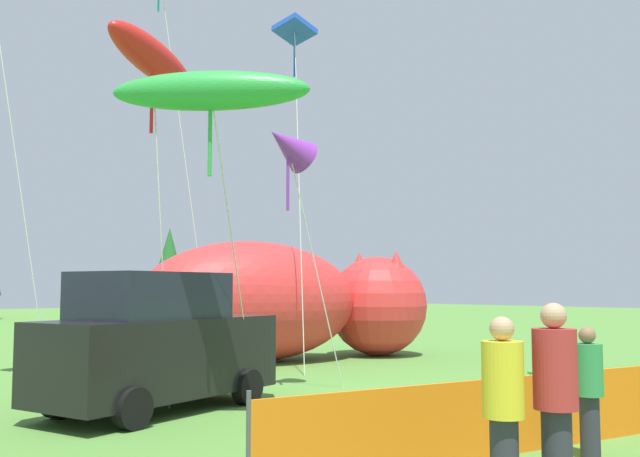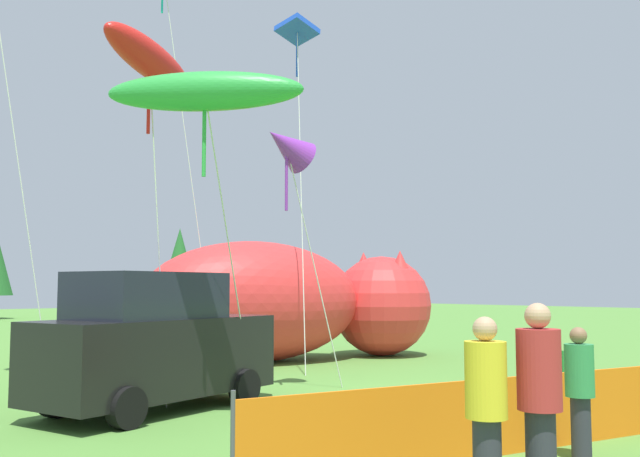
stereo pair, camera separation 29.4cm
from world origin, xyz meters
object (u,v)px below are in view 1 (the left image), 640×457
(kite_blue_box, at_px, (295,36))
(kite_green_fish, at_px, (211,92))
(folding_chair, at_px, (550,369))
(spectator_in_grey_shirt, at_px, (503,404))
(inflatable_cat, at_px, (284,306))
(parked_car, at_px, (157,344))
(kite_purple_delta, at_px, (288,146))
(spectator_in_green_shirt, at_px, (589,387))
(kite_red_lizard, at_px, (153,59))
(spectator_in_yellow_shirt, at_px, (556,395))

(kite_blue_box, bearing_deg, kite_green_fish, -140.39)
(folding_chair, relative_size, spectator_in_grey_shirt, 0.50)
(kite_green_fish, bearing_deg, spectator_in_grey_shirt, -92.52)
(inflatable_cat, bearing_deg, parked_car, -131.16)
(kite_blue_box, distance_m, kite_purple_delta, 6.41)
(parked_car, height_order, spectator_in_green_shirt, parked_car)
(folding_chair, bearing_deg, kite_purple_delta, -32.36)
(parked_car, height_order, kite_green_fish, kite_green_fish)
(kite_green_fish, bearing_deg, kite_purple_delta, 29.25)
(inflatable_cat, height_order, kite_green_fish, kite_green_fish)
(folding_chair, distance_m, kite_green_fish, 7.93)
(spectator_in_grey_shirt, bearing_deg, kite_purple_delta, 64.22)
(kite_blue_box, bearing_deg, spectator_in_green_shirt, -112.76)
(folding_chair, height_order, spectator_in_grey_shirt, spectator_in_grey_shirt)
(parked_car, bearing_deg, kite_blue_box, 16.74)
(parked_car, height_order, kite_red_lizard, kite_red_lizard)
(kite_green_fish, bearing_deg, folding_chair, -18.30)
(spectator_in_green_shirt, xyz_separation_m, kite_green_fish, (-2.25, 4.72, 4.14))
(spectator_in_green_shirt, distance_m, kite_purple_delta, 7.60)
(kite_blue_box, height_order, kite_purple_delta, kite_blue_box)
(spectator_in_green_shirt, distance_m, kite_red_lizard, 8.59)
(parked_car, height_order, spectator_in_grey_shirt, parked_car)
(parked_car, relative_size, spectator_in_green_shirt, 2.88)
(kite_blue_box, height_order, kite_green_fish, kite_blue_box)
(inflatable_cat, distance_m, kite_purple_delta, 6.99)
(spectator_in_grey_shirt, bearing_deg, kite_blue_box, 57.31)
(kite_red_lizard, bearing_deg, spectator_in_grey_shirt, -92.53)
(kite_red_lizard, bearing_deg, parked_car, -38.88)
(kite_green_fish, bearing_deg, parked_car, 83.12)
(kite_blue_box, relative_size, kite_green_fish, 1.75)
(spectator_in_green_shirt, relative_size, kite_red_lizard, 0.24)
(spectator_in_yellow_shirt, xyz_separation_m, kite_green_fish, (-0.23, 5.37, 3.95))
(inflatable_cat, xyz_separation_m, spectator_in_yellow_shirt, (-6.82, -11.77, -0.49))
(parked_car, relative_size, spectator_in_grey_shirt, 2.54)
(folding_chair, xyz_separation_m, spectator_in_green_shirt, (-3.98, -2.66, 0.32))
(spectator_in_grey_shirt, distance_m, kite_purple_delta, 8.47)
(spectator_in_green_shirt, height_order, kite_purple_delta, kite_purple_delta)
(kite_blue_box, relative_size, kite_red_lizard, 1.44)
(spectator_in_grey_shirt, bearing_deg, spectator_in_green_shirt, 8.39)
(folding_chair, distance_m, kite_blue_box, 11.15)
(kite_purple_delta, bearing_deg, folding_chair, -49.96)
(kite_red_lizard, height_order, kite_green_fish, kite_red_lizard)
(spectator_in_green_shirt, bearing_deg, kite_red_lizard, 108.24)
(folding_chair, height_order, kite_green_fish, kite_green_fish)
(spectator_in_green_shirt, height_order, kite_blue_box, kite_blue_box)
(spectator_in_grey_shirt, distance_m, kite_red_lizard, 8.54)
(spectator_in_yellow_shirt, height_order, kite_red_lizard, kite_red_lizard)
(spectator_in_green_shirt, xyz_separation_m, kite_purple_delta, (0.81, 6.43, 3.97))
(folding_chair, bearing_deg, spectator_in_yellow_shirt, 46.43)
(spectator_in_grey_shirt, relative_size, kite_green_fish, 0.33)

